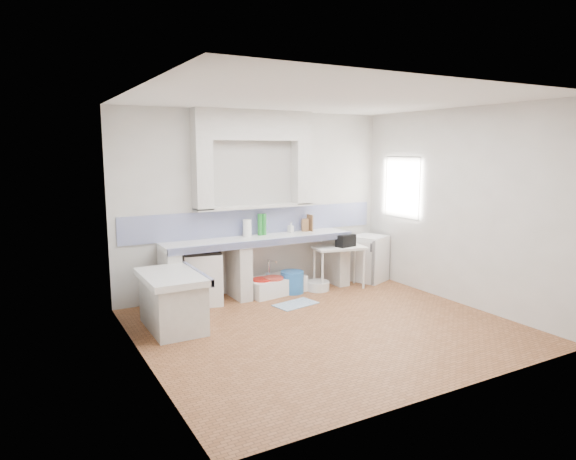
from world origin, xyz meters
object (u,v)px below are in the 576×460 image
stove (202,278)px  sink (275,286)px  side_table (339,267)px  fridge (369,258)px

stove → sink: (1.17, -0.03, -0.26)m
side_table → fridge: fridge is taller
side_table → sink: bearing=179.1°
stove → side_table: 2.24m
stove → side_table: size_ratio=0.92×
sink → side_table: bearing=-21.3°
side_table → stove: bearing=-175.5°
side_table → fridge: (0.71, 0.12, 0.05)m
stove → sink: size_ratio=0.80×
fridge → sink: bearing=154.3°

